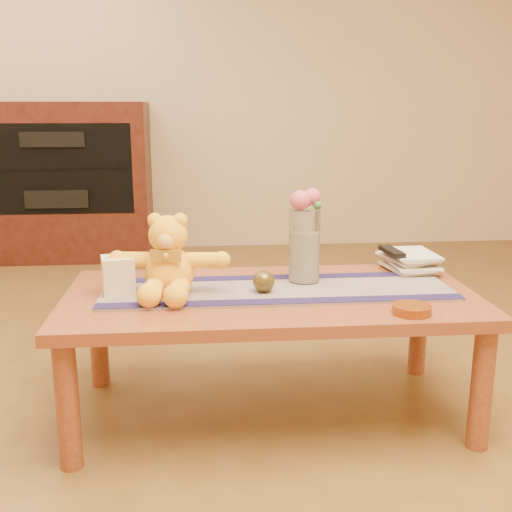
{
  "coord_description": "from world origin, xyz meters",
  "views": [
    {
      "loc": [
        -0.23,
        -2.02,
        1.07
      ],
      "look_at": [
        -0.05,
        0.0,
        0.58
      ],
      "focal_mm": 43.5,
      "sensor_mm": 36.0,
      "label": 1
    }
  ],
  "objects": [
    {
      "name": "table_leg_fl",
      "position": [
        -0.64,
        -0.29,
        0.21
      ],
      "size": [
        0.07,
        0.07,
        0.41
      ],
      "primitive_type": "cylinder",
      "color": "brown",
      "rests_on": "floor"
    },
    {
      "name": "bronze_ball",
      "position": [
        -0.03,
        -0.02,
        0.5
      ],
      "size": [
        0.09,
        0.09,
        0.07
      ],
      "primitive_type": "sphere",
      "rotation": [
        0.0,
        0.0,
        -0.31
      ],
      "color": "#52441B",
      "rests_on": "persian_runner"
    },
    {
      "name": "cabinet_cavity",
      "position": [
        -1.2,
        2.25,
        0.66
      ],
      "size": [
        1.02,
        0.03,
        0.61
      ],
      "primitive_type": "cube",
      "color": "black",
      "rests_on": "media_cabinet"
    },
    {
      "name": "table_leg_bl",
      "position": [
        -0.64,
        0.29,
        0.21
      ],
      "size": [
        0.07,
        0.07,
        0.41
      ],
      "primitive_type": "cylinder",
      "color": "brown",
      "rests_on": "floor"
    },
    {
      "name": "media_cabinet",
      "position": [
        -1.2,
        2.48,
        0.55
      ],
      "size": [
        1.2,
        0.5,
        1.1
      ],
      "primitive_type": "cube",
      "color": "black",
      "rests_on": "floor"
    },
    {
      "name": "stereo_upper",
      "position": [
        -1.2,
        2.35,
        0.86
      ],
      "size": [
        0.42,
        0.28,
        0.1
      ],
      "primitive_type": "cube",
      "color": "black",
      "rests_on": "media_cabinet"
    },
    {
      "name": "leaf_sprig",
      "position": [
        0.17,
        0.09,
        0.74
      ],
      "size": [
        0.03,
        0.03,
        0.03
      ],
      "primitive_type": "sphere",
      "color": "#33662D",
      "rests_on": "glass_vase"
    },
    {
      "name": "book_upper",
      "position": [
        0.48,
        0.23,
        0.5
      ],
      "size": [
        0.21,
        0.25,
        0.02
      ],
      "primitive_type": "imported",
      "rotation": [
        0.0,
        0.0,
        0.2
      ],
      "color": "beige",
      "rests_on": "book_lower"
    },
    {
      "name": "book_lower",
      "position": [
        0.49,
        0.22,
        0.48
      ],
      "size": [
        0.17,
        0.23,
        0.02
      ],
      "primitive_type": "imported",
      "rotation": [
        0.0,
        0.0,
        0.01
      ],
      "color": "beige",
      "rests_on": "book_bottom"
    },
    {
      "name": "floor",
      "position": [
        0.0,
        0.0,
        0.0
      ],
      "size": [
        5.5,
        5.5,
        0.0
      ],
      "primitive_type": "plane",
      "color": "brown",
      "rests_on": "ground"
    },
    {
      "name": "persian_runner",
      "position": [
        0.03,
        0.02,
        0.45
      ],
      "size": [
        1.2,
        0.35,
        0.01
      ],
      "primitive_type": "cube",
      "rotation": [
        0.0,
        0.0,
        0.0
      ],
      "color": "#1B244D",
      "rests_on": "coffee_table_top"
    },
    {
      "name": "book_bottom",
      "position": [
        0.49,
        0.22,
        0.46
      ],
      "size": [
        0.2,
        0.25,
        0.02
      ],
      "primitive_type": "imported",
      "rotation": [
        0.0,
        0.0,
        0.15
      ],
      "color": "beige",
      "rests_on": "coffee_table_top"
    },
    {
      "name": "rose_right",
      "position": [
        0.16,
        0.11,
        0.76
      ],
      "size": [
        0.06,
        0.06,
        0.06
      ],
      "primitive_type": "sphere",
      "color": "#D84C6B",
      "rests_on": "glass_vase"
    },
    {
      "name": "blue_flower_side",
      "position": [
        0.1,
        0.13,
        0.74
      ],
      "size": [
        0.04,
        0.04,
        0.04
      ],
      "primitive_type": "sphere",
      "color": "#484596",
      "rests_on": "glass_vase"
    },
    {
      "name": "tv_remote",
      "position": [
        0.49,
        0.21,
        0.54
      ],
      "size": [
        0.06,
        0.16,
        0.02
      ],
      "primitive_type": "cube",
      "rotation": [
        0.0,
        0.0,
        0.1
      ],
      "color": "black",
      "rests_on": "book_top"
    },
    {
      "name": "coffee_table_top",
      "position": [
        0.0,
        0.0,
        0.43
      ],
      "size": [
        1.4,
        0.7,
        0.04
      ],
      "primitive_type": "cube",
      "color": "brown",
      "rests_on": "floor"
    },
    {
      "name": "stereo_lower",
      "position": [
        -1.2,
        2.35,
        0.46
      ],
      "size": [
        0.42,
        0.28,
        0.12
      ],
      "primitive_type": "cube",
      "color": "black",
      "rests_on": "media_cabinet"
    },
    {
      "name": "blue_flower_back",
      "position": [
        0.14,
        0.14,
        0.75
      ],
      "size": [
        0.04,
        0.04,
        0.04
      ],
      "primitive_type": "sphere",
      "color": "#484596",
      "rests_on": "glass_vase"
    },
    {
      "name": "table_leg_fr",
      "position": [
        0.64,
        -0.29,
        0.21
      ],
      "size": [
        0.07,
        0.07,
        0.41
      ],
      "primitive_type": "cylinder",
      "color": "brown",
      "rests_on": "floor"
    },
    {
      "name": "rose_left",
      "position": [
        0.11,
        0.1,
        0.75
      ],
      "size": [
        0.07,
        0.07,
        0.07
      ],
      "primitive_type": "sphere",
      "color": "#D84C6B",
      "rests_on": "glass_vase"
    },
    {
      "name": "potpourri_fill",
      "position": [
        0.13,
        0.11,
        0.55
      ],
      "size": [
        0.09,
        0.09,
        0.18
      ],
      "primitive_type": "cylinder",
      "color": "beige",
      "rests_on": "glass_vase"
    },
    {
      "name": "wall_back",
      "position": [
        0.0,
        2.75,
        1.35
      ],
      "size": [
        5.5,
        0.0,
        5.5
      ],
      "primitive_type": "plane",
      "rotation": [
        1.57,
        0.0,
        0.0
      ],
      "color": "tan",
      "rests_on": "floor"
    },
    {
      "name": "teddy_bear",
      "position": [
        -0.34,
        0.01,
        0.59
      ],
      "size": [
        0.41,
        0.35,
        0.26
      ],
      "primitive_type": null,
      "rotation": [
        0.0,
        0.0,
        -0.12
      ],
      "color": "yellow",
      "rests_on": "persian_runner"
    },
    {
      "name": "glass_vase",
      "position": [
        0.13,
        0.11,
        0.59
      ],
      "size": [
        0.11,
        0.11,
        0.26
      ],
      "primitive_type": "cylinder",
      "color": "silver",
      "rests_on": "persian_runner"
    },
    {
      "name": "candle_wick",
      "position": [
        -0.51,
        0.02,
        0.59
      ],
      "size": [
        0.0,
        0.0,
        0.01
      ],
      "primitive_type": "cylinder",
      "rotation": [
        0.0,
        0.0,
        0.21
      ],
      "color": "black",
      "rests_on": "pillar_candle"
    },
    {
      "name": "pillar_candle",
      "position": [
        -0.51,
        0.02,
        0.52
      ],
      "size": [
        0.12,
        0.12,
        0.12
      ],
      "primitive_type": "cube",
      "rotation": [
        0.0,
        0.0,
        0.21
      ],
      "color": "beige",
      "rests_on": "persian_runner"
    },
    {
      "name": "runner_border_near",
      "position": [
        0.03,
        -0.13,
        0.46
      ],
      "size": [
        1.2,
        0.06,
        0.0
      ],
      "primitive_type": "cube",
      "rotation": [
        0.0,
        0.0,
        0.0
      ],
      "color": "#1C1643",
      "rests_on": "persian_runner"
    },
    {
      "name": "cabinet_shelf",
      "position": [
        -1.2,
        2.33,
        0.66
      ],
      "size": [
        1.02,
        0.2,
        0.02
      ],
      "primitive_type": "cube",
      "color": "black",
      "rests_on": "media_cabinet"
    },
    {
      "name": "amber_dish",
      "position": [
        0.41,
        -0.26,
        0.46
      ],
      "size": [
        0.16,
        0.16,
        0.03
      ],
      "primitive_type": "cylinder",
      "rotation": [
        0.0,
        0.0,
        0.39
      ],
      "color": "#BF5914",
      "rests_on": "coffee_table_top"
    },
    {
      "name": "book_top",
      "position": [
        0.49,
        0.22,
        0.52
      ],
      "size": [
        0.17,
        0.23,
        0.02
      ],
      "primitive_type": "imported",
      "rotation": [
        0.0,
        0.0,
        0.05
      ],
      "color": "beige",
      "rests_on": "book_upper"
    },
    {
      "name": "table_leg_br",
      "position": [
        0.64,
        0.29,
        0.21
      ],
      "size": [
        0.07,
        0.07,
        0.41
      ],
      "primitive_type": "cylinder",
      "color": "brown",
      "rests_on": "floor"
    },
    {
      "name": "runner_border_far",
      "position": [
        0.03,
        0.16,
        0.46
      ],
      "size": [
        1.2,
        0.06,
        0.0
      ],
      "primitive_type": "cube",
      "rotation": [
        0.0,
        0.0,
        0.0
      ],
      "color": "#1C1643",
      "rests_on": "persian_runner"
    }
  ]
}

